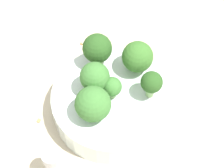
% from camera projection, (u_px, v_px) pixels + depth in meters
% --- Properties ---
extents(ground_plane, '(3.00, 3.00, 0.00)m').
position_uv_depth(ground_plane, '(112.00, 111.00, 0.67)').
color(ground_plane, beige).
extents(bowl, '(0.21, 0.21, 0.05)m').
position_uv_depth(bowl, '(112.00, 103.00, 0.65)').
color(bowl, silver).
rests_on(bowl, ground_plane).
extents(broccoli_floret_0, '(0.03, 0.03, 0.04)m').
position_uv_depth(broccoli_floret_0, '(113.00, 86.00, 0.61)').
color(broccoli_floret_0, '#8EB770').
rests_on(broccoli_floret_0, bowl).
extents(broccoli_floret_1, '(0.04, 0.04, 0.05)m').
position_uv_depth(broccoli_floret_1, '(151.00, 83.00, 0.60)').
color(broccoli_floret_1, '#8EB770').
rests_on(broccoli_floret_1, bowl).
extents(broccoli_floret_2, '(0.05, 0.05, 0.06)m').
position_uv_depth(broccoli_floret_2, '(95.00, 78.00, 0.60)').
color(broccoli_floret_2, '#84AD66').
rests_on(broccoli_floret_2, bowl).
extents(broccoli_floret_3, '(0.05, 0.05, 0.06)m').
position_uv_depth(broccoli_floret_3, '(95.00, 50.00, 0.63)').
color(broccoli_floret_3, '#84AD66').
rests_on(broccoli_floret_3, bowl).
extents(broccoli_floret_4, '(0.05, 0.05, 0.06)m').
position_uv_depth(broccoli_floret_4, '(138.00, 57.00, 0.63)').
color(broccoli_floret_4, '#7A9E5B').
rests_on(broccoli_floret_4, bowl).
extents(broccoli_floret_5, '(0.06, 0.06, 0.06)m').
position_uv_depth(broccoli_floret_5, '(93.00, 104.00, 0.58)').
color(broccoli_floret_5, '#8EB770').
rests_on(broccoli_floret_5, bowl).
extents(pepper_shaker, '(0.03, 0.03, 0.08)m').
position_uv_depth(pepper_shaker, '(54.00, 164.00, 0.57)').
color(pepper_shaker, silver).
rests_on(pepper_shaker, ground_plane).
extents(almond_crumb_0, '(0.01, 0.01, 0.01)m').
position_uv_depth(almond_crumb_0, '(39.00, 120.00, 0.65)').
color(almond_crumb_0, '#AD7F4C').
rests_on(almond_crumb_0, ground_plane).
extents(almond_crumb_1, '(0.01, 0.01, 0.01)m').
position_uv_depth(almond_crumb_1, '(78.00, 67.00, 0.72)').
color(almond_crumb_1, '#AD7F4C').
rests_on(almond_crumb_1, ground_plane).
extents(almond_crumb_2, '(0.01, 0.00, 0.01)m').
position_uv_depth(almond_crumb_2, '(81.00, 43.00, 0.75)').
color(almond_crumb_2, olive).
rests_on(almond_crumb_2, ground_plane).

